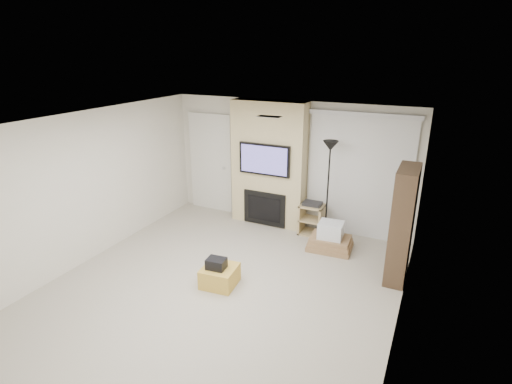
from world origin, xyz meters
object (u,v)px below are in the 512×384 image
at_px(floor_lamp, 329,163).
at_px(box_stack, 330,239).
at_px(ottoman, 220,276).
at_px(bookshelf, 402,225).
at_px(av_stand, 312,217).

distance_m(floor_lamp, box_stack, 1.37).
height_order(ottoman, box_stack, box_stack).
xyz_separation_m(box_stack, bookshelf, (1.20, -0.46, 0.70)).
relative_size(floor_lamp, av_stand, 2.86).
bearing_deg(av_stand, floor_lamp, -10.46).
bearing_deg(ottoman, bookshelf, 30.11).
relative_size(av_stand, bookshelf, 0.37).
height_order(floor_lamp, box_stack, floor_lamp).
bearing_deg(av_stand, ottoman, -106.94).
xyz_separation_m(av_stand, box_stack, (0.50, -0.47, -0.15)).
bearing_deg(box_stack, ottoman, -123.12).
bearing_deg(box_stack, av_stand, 137.22).
xyz_separation_m(ottoman, box_stack, (1.21, 1.86, 0.05)).
bearing_deg(av_stand, box_stack, -42.78).
distance_m(floor_lamp, av_stand, 1.18).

